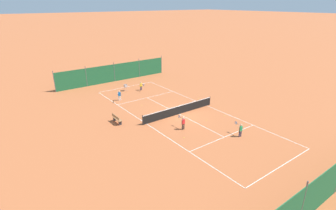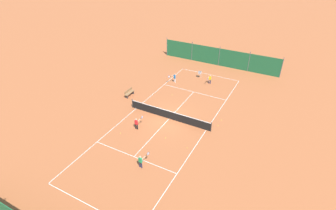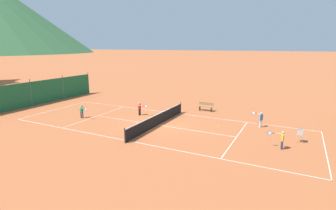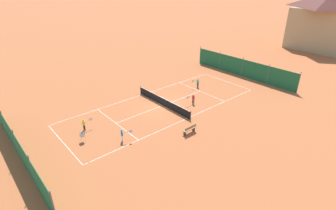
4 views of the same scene
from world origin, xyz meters
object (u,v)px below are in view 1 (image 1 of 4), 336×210
at_px(tennis_ball_by_net_right, 206,120).
at_px(courtside_bench, 117,119).
at_px(tennis_ball_alley_left, 142,105).
at_px(tennis_ball_alley_right, 225,116).
at_px(player_near_service, 119,95).
at_px(tennis_ball_by_net_left, 198,99).
at_px(player_near_baseline, 240,129).
at_px(tennis_ball_service_box, 184,138).
at_px(player_far_baseline, 141,85).
at_px(tennis_ball_mid_court, 100,93).
at_px(tennis_ball_near_corner, 205,101).
at_px(player_far_service, 183,122).
at_px(tennis_net, 179,110).
at_px(ball_hopper, 126,86).

height_order(tennis_ball_by_net_right, courtside_bench, courtside_bench).
bearing_deg(tennis_ball_alley_left, tennis_ball_alley_right, 125.35).
xyz_separation_m(player_near_service, tennis_ball_by_net_left, (-8.09, 5.29, -0.69)).
xyz_separation_m(player_near_baseline, tennis_ball_service_box, (4.16, -2.74, -0.69)).
height_order(player_far_baseline, tennis_ball_alley_left, player_far_baseline).
relative_size(tennis_ball_by_net_right, tennis_ball_alley_right, 1.00).
bearing_deg(tennis_ball_mid_court, tennis_ball_alley_right, 117.63).
bearing_deg(tennis_ball_near_corner, player_far_baseline, -64.18).
relative_size(player_far_service, tennis_ball_by_net_left, 18.90).
relative_size(tennis_ball_near_corner, tennis_ball_by_net_left, 1.00).
bearing_deg(player_far_service, player_near_baseline, 127.61).
relative_size(tennis_ball_mid_court, tennis_ball_alley_left, 1.00).
relative_size(player_far_baseline, tennis_ball_alley_right, 17.92).
distance_m(player_near_baseline, tennis_ball_near_corner, 9.10).
xyz_separation_m(player_far_service, player_near_service, (1.26, -10.55, -0.00)).
height_order(player_far_service, tennis_ball_alley_left, player_far_service).
relative_size(tennis_ball_service_box, courtside_bench, 0.04).
height_order(player_far_service, player_near_service, same).
bearing_deg(tennis_ball_mid_court, tennis_ball_near_corner, 131.47).
relative_size(player_far_baseline, tennis_ball_by_net_left, 17.92).
relative_size(tennis_ball_by_net_left, tennis_ball_service_box, 1.00).
xyz_separation_m(tennis_net, player_far_service, (1.96, 3.00, 0.23)).
bearing_deg(tennis_ball_mid_court, tennis_ball_by_net_left, 134.60).
distance_m(player_near_baseline, tennis_ball_alley_left, 12.05).
distance_m(tennis_ball_by_net_right, tennis_ball_by_net_left, 6.40).
relative_size(tennis_net, tennis_ball_by_net_right, 139.09).
relative_size(player_far_service, player_near_baseline, 1.01).
xyz_separation_m(player_far_service, tennis_ball_by_net_right, (-3.13, -0.04, -0.69)).
height_order(ball_hopper, courtside_bench, ball_hopper).
bearing_deg(tennis_ball_mid_court, player_far_baseline, 158.50).
height_order(player_near_baseline, courtside_bench, player_near_baseline).
distance_m(tennis_ball_near_corner, tennis_ball_alley_left, 7.60).
relative_size(tennis_ball_service_box, tennis_ball_alley_left, 1.00).
distance_m(tennis_net, player_near_service, 8.21).
xyz_separation_m(player_near_service, tennis_ball_alley_left, (-1.27, 3.05, -0.69)).
bearing_deg(tennis_net, courtside_bench, -16.89).
distance_m(player_far_baseline, tennis_ball_by_net_left, 8.17).
height_order(tennis_ball_by_net_left, tennis_ball_service_box, same).
xyz_separation_m(tennis_ball_alley_right, courtside_bench, (9.89, -5.18, 0.42)).
bearing_deg(player_far_service, tennis_ball_service_box, 54.01).
height_order(tennis_ball_service_box, tennis_ball_mid_court, same).
height_order(player_near_service, tennis_ball_alley_right, player_near_service).
bearing_deg(tennis_ball_service_box, tennis_ball_alley_left, -96.48).
bearing_deg(courtside_bench, tennis_ball_alley_right, 152.35).
bearing_deg(tennis_ball_service_box, tennis_ball_near_corner, -144.68).
distance_m(tennis_net, player_near_baseline, 7.22).
distance_m(player_near_baseline, tennis_ball_by_net_left, 10.08).
xyz_separation_m(player_near_baseline, tennis_ball_by_net_left, (-3.67, -9.36, -0.69)).
distance_m(player_far_baseline, player_near_baseline, 16.48).
distance_m(player_far_service, tennis_ball_service_box, 1.84).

